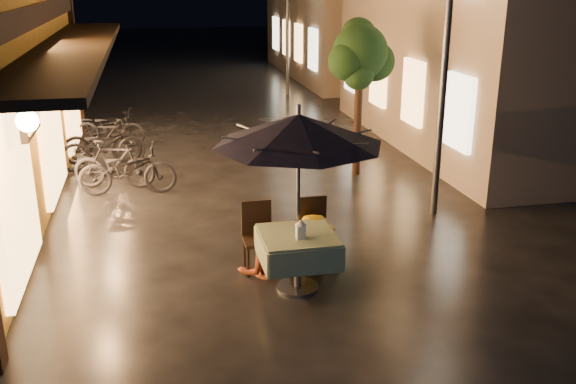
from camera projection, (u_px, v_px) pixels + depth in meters
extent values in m
plane|color=black|center=(290.00, 280.00, 8.71)|extent=(90.00, 90.00, 0.00)
cube|color=black|center=(35.00, 15.00, 10.65)|extent=(0.12, 11.00, 0.35)
cube|color=black|center=(74.00, 48.00, 10.94)|extent=(1.20, 10.50, 0.12)
cube|color=#E4A45C|center=(14.00, 188.00, 8.03)|extent=(0.10, 2.20, 2.40)
cube|color=#E4A45C|center=(50.00, 127.00, 11.27)|extent=(0.10, 2.20, 2.40)
cube|color=#E4A45C|center=(70.00, 93.00, 14.51)|extent=(0.10, 2.20, 2.40)
cube|color=tan|center=(539.00, 5.00, 15.20)|extent=(7.00, 9.00, 6.50)
cube|color=#E4A45C|center=(459.00, 112.00, 11.99)|extent=(0.10, 1.00, 1.40)
cube|color=#E4A45C|center=(413.00, 92.00, 14.02)|extent=(0.10, 1.00, 1.40)
cube|color=#E4A45C|center=(378.00, 77.00, 16.06)|extent=(0.10, 1.00, 1.40)
cube|color=#E4A45C|center=(352.00, 66.00, 18.10)|extent=(0.10, 1.00, 1.40)
cube|color=#E4A45C|center=(313.00, 49.00, 22.17)|extent=(0.10, 1.00, 1.40)
cube|color=#E4A45C|center=(298.00, 43.00, 24.20)|extent=(0.10, 1.00, 1.40)
cube|color=#E4A45C|center=(286.00, 38.00, 26.24)|extent=(0.10, 1.00, 1.40)
cube|color=#E4A45C|center=(276.00, 33.00, 28.27)|extent=(0.10, 1.00, 1.40)
cylinder|color=black|center=(358.00, 122.00, 13.01)|extent=(0.16, 0.16, 2.20)
sphere|color=black|center=(360.00, 52.00, 12.56)|extent=(1.10, 1.10, 1.10)
sphere|color=black|center=(375.00, 61.00, 12.78)|extent=(0.80, 0.80, 0.80)
sphere|color=black|center=(347.00, 61.00, 12.41)|extent=(0.76, 0.76, 0.76)
sphere|color=black|center=(358.00, 35.00, 12.75)|extent=(0.70, 0.70, 0.70)
sphere|color=black|center=(359.00, 75.00, 12.43)|extent=(0.60, 0.60, 0.60)
cylinder|color=#59595E|center=(442.00, 99.00, 10.53)|extent=(0.12, 0.12, 4.00)
cylinder|color=#59595E|center=(287.00, 36.00, 21.63)|extent=(0.12, 0.12, 4.00)
cylinder|color=#59595E|center=(298.00, 264.00, 8.37)|extent=(0.10, 0.10, 0.72)
cylinder|color=#59595E|center=(298.00, 287.00, 8.47)|extent=(0.56, 0.56, 0.04)
cube|color=#326231|center=(298.00, 236.00, 8.24)|extent=(0.95, 0.95, 0.06)
cube|color=#326231|center=(333.00, 245.00, 8.39)|extent=(0.04, 0.95, 0.33)
cube|color=#326231|center=(262.00, 251.00, 8.20)|extent=(0.04, 0.95, 0.33)
cube|color=#326231|center=(290.00, 234.00, 8.73)|extent=(0.95, 0.04, 0.33)
cube|color=#326231|center=(307.00, 263.00, 7.85)|extent=(0.95, 0.04, 0.33)
cylinder|color=#59595E|center=(298.00, 207.00, 8.11)|extent=(0.05, 0.05, 2.30)
cone|color=black|center=(299.00, 130.00, 7.79)|extent=(2.15, 2.15, 0.39)
cylinder|color=#59595E|center=(299.00, 109.00, 7.71)|extent=(0.06, 0.06, 0.12)
cube|color=black|center=(259.00, 241.00, 8.86)|extent=(0.42, 0.42, 0.05)
cube|color=black|center=(256.00, 219.00, 8.95)|extent=(0.42, 0.04, 0.55)
cylinder|color=black|center=(248.00, 263.00, 8.73)|extent=(0.04, 0.04, 0.43)
cylinder|color=black|center=(274.00, 260.00, 8.80)|extent=(0.04, 0.04, 0.43)
cylinder|color=black|center=(245.00, 252.00, 9.06)|extent=(0.04, 0.04, 0.43)
cylinder|color=black|center=(270.00, 250.00, 9.14)|extent=(0.04, 0.04, 0.43)
cube|color=black|center=(315.00, 236.00, 9.02)|extent=(0.42, 0.42, 0.05)
cube|color=black|center=(312.00, 215.00, 9.11)|extent=(0.42, 0.04, 0.55)
cylinder|color=black|center=(305.00, 258.00, 8.89)|extent=(0.04, 0.04, 0.43)
cylinder|color=black|center=(330.00, 255.00, 8.96)|extent=(0.04, 0.04, 0.43)
cylinder|color=black|center=(300.00, 247.00, 9.22)|extent=(0.04, 0.04, 0.43)
cylinder|color=black|center=(324.00, 245.00, 9.30)|extent=(0.04, 0.04, 0.43)
cube|color=white|center=(301.00, 232.00, 8.07)|extent=(0.11, 0.11, 0.18)
cube|color=#FFD88C|center=(301.00, 232.00, 8.07)|extent=(0.07, 0.07, 0.12)
cone|color=white|center=(301.00, 222.00, 8.03)|extent=(0.16, 0.16, 0.07)
imported|color=#D55429|center=(261.00, 225.00, 8.72)|extent=(0.76, 0.63, 1.41)
imported|color=#E1B109|center=(314.00, 217.00, 8.79)|extent=(1.09, 0.72, 1.57)
imported|color=black|center=(127.00, 170.00, 12.00)|extent=(1.84, 0.74, 0.95)
imported|color=black|center=(114.00, 164.00, 12.35)|extent=(1.64, 0.80, 0.95)
imported|color=black|center=(103.00, 146.00, 13.63)|extent=(1.95, 1.21, 0.97)
imported|color=black|center=(102.00, 141.00, 13.90)|extent=(1.71, 0.51, 1.02)
imported|color=black|center=(110.00, 128.00, 15.45)|extent=(1.79, 1.01, 0.89)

